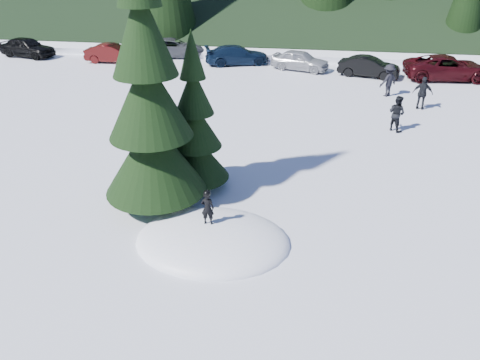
# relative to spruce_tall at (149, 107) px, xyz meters

# --- Properties ---
(ground) EXTENTS (200.00, 200.00, 0.00)m
(ground) POSITION_rel_spruce_tall_xyz_m (2.20, -1.80, -3.32)
(ground) COLOR white
(ground) RESTS_ON ground
(snow_mound) EXTENTS (4.48, 3.52, 0.96)m
(snow_mound) POSITION_rel_spruce_tall_xyz_m (2.20, -1.80, -3.32)
(snow_mound) COLOR white
(snow_mound) RESTS_ON ground
(spruce_tall) EXTENTS (3.20, 3.20, 8.60)m
(spruce_tall) POSITION_rel_spruce_tall_xyz_m (0.00, 0.00, 0.00)
(spruce_tall) COLOR #312010
(spruce_tall) RESTS_ON ground
(spruce_short) EXTENTS (2.20, 2.20, 5.37)m
(spruce_short) POSITION_rel_spruce_tall_xyz_m (1.00, 1.40, -1.22)
(spruce_short) COLOR #312010
(spruce_short) RESTS_ON ground
(child_skier) EXTENTS (0.37, 0.25, 1.01)m
(child_skier) POSITION_rel_spruce_tall_xyz_m (2.03, -1.60, -2.33)
(child_skier) COLOR black
(child_skier) RESTS_ON snow_mound
(adult_0) EXTENTS (0.99, 0.98, 1.61)m
(adult_0) POSITION_rel_spruce_tall_xyz_m (8.54, 7.98, -2.51)
(adult_0) COLOR black
(adult_0) RESTS_ON ground
(adult_1) EXTENTS (1.04, 0.64, 1.66)m
(adult_1) POSITION_rel_spruce_tall_xyz_m (10.23, 11.20, -2.49)
(adult_1) COLOR black
(adult_1) RESTS_ON ground
(adult_2) EXTENTS (1.27, 1.21, 1.74)m
(adult_2) POSITION_rel_spruce_tall_xyz_m (8.81, 13.21, -2.45)
(adult_2) COLOR black
(adult_2) RESTS_ON ground
(car_0) EXTENTS (4.36, 2.50, 1.40)m
(car_0) POSITION_rel_spruce_tall_xyz_m (-15.76, 18.89, -2.62)
(car_0) COLOR black
(car_0) RESTS_ON ground
(car_1) EXTENTS (3.81, 1.44, 1.24)m
(car_1) POSITION_rel_spruce_tall_xyz_m (-8.99, 18.26, -2.70)
(car_1) COLOR #3D0B0B
(car_1) RESTS_ON ground
(car_2) EXTENTS (5.05, 3.12, 1.30)m
(car_2) POSITION_rel_spruce_tall_xyz_m (-5.35, 20.54, -2.67)
(car_2) COLOR #494B50
(car_2) RESTS_ON ground
(car_3) EXTENTS (4.66, 3.00, 1.26)m
(car_3) POSITION_rel_spruce_tall_xyz_m (-0.43, 19.02, -2.69)
(car_3) COLOR black
(car_3) RESTS_ON ground
(car_4) EXTENTS (4.03, 2.59, 1.28)m
(car_4) POSITION_rel_spruce_tall_xyz_m (3.87, 18.11, -2.68)
(car_4) COLOR #97999F
(car_4) RESTS_ON ground
(car_5) EXTENTS (3.92, 2.17, 1.22)m
(car_5) POSITION_rel_spruce_tall_xyz_m (8.15, 17.16, -2.71)
(car_5) COLOR black
(car_5) RESTS_ON ground
(car_6) EXTENTS (5.32, 2.79, 1.43)m
(car_6) POSITION_rel_spruce_tall_xyz_m (12.83, 17.24, -2.60)
(car_6) COLOR black
(car_6) RESTS_ON ground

